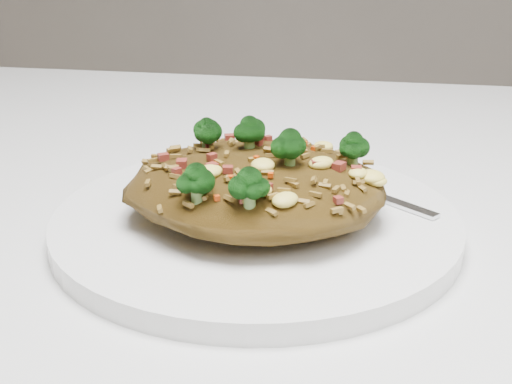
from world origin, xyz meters
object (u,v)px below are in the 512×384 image
at_px(dining_table, 200,302).
at_px(plate, 256,223).
at_px(fried_rice, 256,175).
at_px(fork, 350,186).

xyz_separation_m(dining_table, plate, (0.05, -0.05, 0.10)).
height_order(plate, fried_rice, fried_rice).
relative_size(dining_table, fried_rice, 7.12).
bearing_deg(fried_rice, plate, 108.18).
height_order(plate, fork, fork).
xyz_separation_m(plate, fried_rice, (0.00, -0.00, 0.03)).
bearing_deg(dining_table, fried_rice, -44.79).
height_order(dining_table, fork, fork).
bearing_deg(dining_table, fork, -0.08).
relative_size(dining_table, plate, 4.48).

